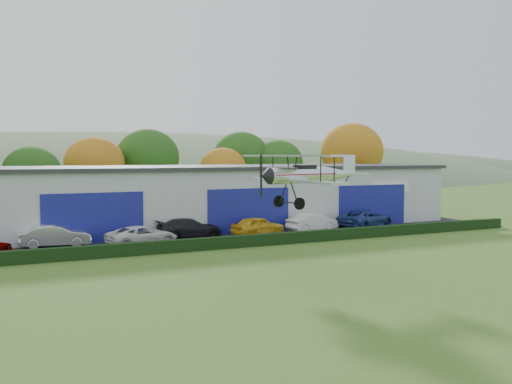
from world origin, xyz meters
name	(u,v)px	position (x,y,z in m)	size (l,w,h in m)	color
ground	(363,310)	(0.00, 0.00, 0.00)	(300.00, 300.00, 0.00)	#3C631F
apron	(231,236)	(3.00, 21.00, 0.03)	(48.00, 9.00, 0.05)	black
hedge	(258,240)	(3.00, 16.20, 0.40)	(46.00, 0.60, 0.80)	black
hangar	(221,195)	(5.00, 27.98, 2.66)	(40.60, 12.60, 5.30)	#B2B7BC
tree_belt	(140,161)	(0.85, 40.62, 5.61)	(75.70, 13.22, 10.12)	#3D2614
distant_hills	(32,228)	(-4.38, 140.00, -13.05)	(430.00, 196.00, 56.00)	#4C6642
car_1	(56,236)	(-9.60, 21.33, 0.80)	(1.60, 4.58, 1.51)	silver
car_2	(142,236)	(-4.19, 19.44, 0.73)	(2.26, 4.89, 1.36)	silver
car_3	(189,228)	(-0.14, 21.53, 0.78)	(2.04, 5.03, 1.46)	black
car_4	(258,226)	(5.01, 20.37, 0.79)	(1.75, 4.34, 1.48)	gold
car_5	(312,222)	(10.04, 20.67, 0.79)	(1.56, 4.46, 1.47)	silver
car_6	(365,219)	(15.23, 20.60, 0.84)	(2.63, 5.70, 1.58)	navy
biplane	(306,173)	(1.57, 7.26, 5.27)	(6.49, 7.42, 2.76)	silver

